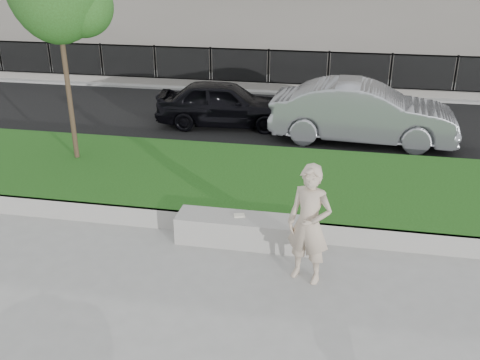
% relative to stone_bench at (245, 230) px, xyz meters
% --- Properties ---
extents(ground, '(90.00, 90.00, 0.00)m').
position_rel_stone_bench_xyz_m(ground, '(-0.57, -0.80, -0.26)').
color(ground, gray).
rests_on(ground, ground).
extents(grass_bank, '(34.00, 4.00, 0.40)m').
position_rel_stone_bench_xyz_m(grass_bank, '(-0.57, 2.20, -0.06)').
color(grass_bank, '#16340D').
rests_on(grass_bank, ground).
extents(grass_kerb, '(34.00, 0.08, 0.40)m').
position_rel_stone_bench_xyz_m(grass_kerb, '(-0.57, 0.24, -0.06)').
color(grass_kerb, gray).
rests_on(grass_kerb, ground).
extents(street, '(34.00, 7.00, 0.04)m').
position_rel_stone_bench_xyz_m(street, '(-0.57, 7.70, -0.24)').
color(street, black).
rests_on(street, ground).
extents(far_pavement, '(34.00, 3.00, 0.12)m').
position_rel_stone_bench_xyz_m(far_pavement, '(-0.57, 12.20, -0.20)').
color(far_pavement, gray).
rests_on(far_pavement, ground).
extents(iron_fence, '(32.00, 0.30, 1.50)m').
position_rel_stone_bench_xyz_m(iron_fence, '(-0.57, 11.20, 0.29)').
color(iron_fence, slate).
rests_on(iron_fence, far_pavement).
extents(stone_bench, '(2.51, 0.63, 0.51)m').
position_rel_stone_bench_xyz_m(stone_bench, '(0.00, 0.00, 0.00)').
color(stone_bench, gray).
rests_on(stone_bench, ground).
extents(man, '(0.85, 0.70, 1.99)m').
position_rel_stone_bench_xyz_m(man, '(1.20, -0.94, 0.74)').
color(man, '#C1AD94').
rests_on(man, ground).
extents(book, '(0.23, 0.19, 0.02)m').
position_rel_stone_bench_xyz_m(book, '(-0.12, 0.05, 0.27)').
color(book, silver).
rests_on(book, stone_bench).
extents(car_dark, '(4.13, 1.92, 1.37)m').
position_rel_stone_bench_xyz_m(car_dark, '(-1.88, 6.77, 0.47)').
color(car_dark, black).
rests_on(car_dark, street).
extents(car_silver, '(5.07, 1.99, 1.64)m').
position_rel_stone_bench_xyz_m(car_silver, '(2.16, 6.09, 0.61)').
color(car_silver, gray).
rests_on(car_silver, street).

